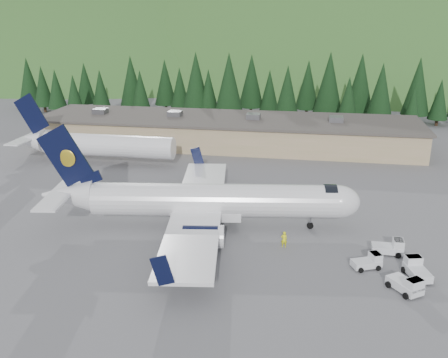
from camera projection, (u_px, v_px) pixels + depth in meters
ground at (215, 227)px, 58.58m from camera, size 600.00×600.00×0.00m
airliner at (206, 201)px, 57.57m from camera, size 36.90×34.74×12.24m
second_airliner at (92, 144)px, 82.07m from camera, size 27.50×11.00×10.05m
baggage_tug_a at (369, 262)px, 49.18m from camera, size 3.15×2.52×1.50m
baggage_tug_b at (390, 247)px, 51.96m from camera, size 3.18×1.96×1.68m
baggage_tug_c at (416, 269)px, 47.55m from camera, size 2.61×3.55×1.73m
terminal_building at (227, 131)px, 94.02m from camera, size 71.00×17.00×6.10m
baggage_tug_d at (407, 285)px, 44.77m from camera, size 3.20×3.57×1.72m
ramp_worker at (284, 239)px, 53.38m from camera, size 0.73×0.54×1.83m
tree_line at (250, 86)px, 114.85m from camera, size 112.97×18.43×14.36m
hills at (384, 219)px, 270.09m from camera, size 614.00×330.00×300.00m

